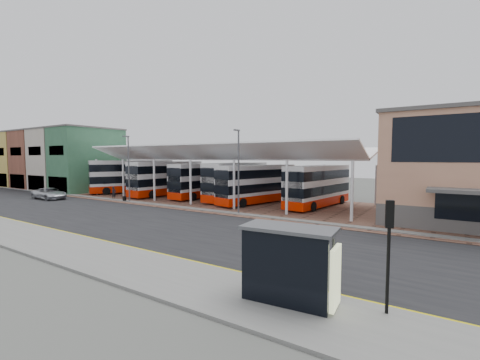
{
  "coord_description": "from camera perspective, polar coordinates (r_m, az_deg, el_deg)",
  "views": [
    {
      "loc": [
        18.61,
        -19.21,
        5.44
      ],
      "look_at": [
        0.89,
        8.28,
        3.15
      ],
      "focal_mm": 24.0,
      "sensor_mm": 36.0,
      "label": 1
    }
  ],
  "objects": [
    {
      "name": "lamp_west",
      "position": [
        41.4,
        -19.2,
        2.28
      ],
      "size": [
        0.16,
        0.9,
        8.07
      ],
      "color": "#4F5055",
      "rests_on": "ground"
    },
    {
      "name": "canopy",
      "position": [
        41.29,
        -3.8,
        4.49
      ],
      "size": [
        37.0,
        11.63,
        7.07
      ],
      "color": "silver",
      "rests_on": "ground"
    },
    {
      "name": "bus_2",
      "position": [
        43.78,
        -6.24,
        -0.08
      ],
      "size": [
        3.37,
        11.29,
        4.59
      ],
      "rotation": [
        0.0,
        0.0,
        -0.07
      ],
      "color": "silver",
      "rests_on": "forecourt"
    },
    {
      "name": "bus_5",
      "position": [
        36.3,
        13.72,
        -1.07
      ],
      "size": [
        3.97,
        11.2,
        4.52
      ],
      "rotation": [
        0.0,
        0.0,
        -0.14
      ],
      "color": "silver",
      "rests_on": "forecourt"
    },
    {
      "name": "shop_brick",
      "position": [
        68.61,
        -31.15,
        3.16
      ],
      "size": [
        6.4,
        10.2,
        10.22
      ],
      "color": "brown",
      "rests_on": "ground"
    },
    {
      "name": "bus_4",
      "position": [
        37.82,
        3.06,
        -0.77
      ],
      "size": [
        5.22,
        11.23,
        4.51
      ],
      "rotation": [
        0.0,
        0.0,
        -0.26
      ],
      "color": "silver",
      "rests_on": "forecourt"
    },
    {
      "name": "bus_0",
      "position": [
        52.02,
        -18.68,
        0.57
      ],
      "size": [
        8.26,
        11.85,
        4.95
      ],
      "rotation": [
        0.0,
        0.0,
        -0.51
      ],
      "color": "silver",
      "rests_on": "forecourt"
    },
    {
      "name": "shop_green",
      "position": [
        57.22,
        -25.4,
        3.29
      ],
      "size": [
        6.4,
        10.2,
        10.22
      ],
      "color": "#386B4A",
      "rests_on": "ground"
    },
    {
      "name": "bus_3",
      "position": [
        40.87,
        -0.58,
        -0.26
      ],
      "size": [
        2.99,
        11.49,
        4.72
      ],
      "rotation": [
        0.0,
        0.0,
        0.01
      ],
      "color": "silver",
      "rests_on": "forecourt"
    },
    {
      "name": "pedestrian",
      "position": [
        44.45,
        -21.51,
        -2.16
      ],
      "size": [
        0.42,
        0.62,
        1.66
      ],
      "primitive_type": "imported",
      "rotation": [
        0.0,
        0.0,
        1.53
      ],
      "color": "black",
      "rests_on": "forecourt"
    },
    {
      "name": "silver_car",
      "position": [
        48.8,
        -30.77,
        -2.08
      ],
      "size": [
        5.25,
        2.43,
        1.46
      ],
      "primitive_type": "imported",
      "rotation": [
        0.0,
        0.0,
        1.57
      ],
      "color": "silver",
      "rests_on": "road"
    },
    {
      "name": "yellow_line_far",
      "position": [
        23.07,
        -22.95,
        -9.9
      ],
      "size": [
        120.0,
        0.12,
        0.01
      ],
      "primitive_type": "cube",
      "color": "#CDC007",
      "rests_on": "road"
    },
    {
      "name": "forecourt",
      "position": [
        36.64,
        5.48,
        -4.51
      ],
      "size": [
        72.0,
        16.0,
        0.06
      ],
      "primitive_type": "cube",
      "color": "brown",
      "rests_on": "ground"
    },
    {
      "name": "north_kerb",
      "position": [
        31.95,
        -3.38,
        -5.68
      ],
      "size": [
        120.0,
        0.8,
        0.14
      ],
      "primitive_type": "cube",
      "color": "slate",
      "rests_on": "ground"
    },
    {
      "name": "suitcase",
      "position": [
        41.98,
        -19.85,
        -3.16
      ],
      "size": [
        0.37,
        0.27,
        0.64
      ],
      "primitive_type": "cube",
      "color": "black",
      "rests_on": "forecourt"
    },
    {
      "name": "traffic_signal_west",
      "position": [
        12.02,
        24.96,
        -9.4
      ],
      "size": [
        0.3,
        0.26,
        3.88
      ],
      "rotation": [
        0.0,
        0.0,
        0.27
      ],
      "color": "black",
      "rests_on": "sidewalk"
    },
    {
      "name": "road",
      "position": [
        26.6,
        -12.66,
        -7.88
      ],
      "size": [
        120.0,
        14.0,
        0.02
      ],
      "primitive_type": "cube",
      "color": "black",
      "rests_on": "ground"
    },
    {
      "name": "bus_shelter",
      "position": [
        11.92,
        9.59,
        -13.49
      ],
      "size": [
        3.59,
        1.88,
        2.77
      ],
      "rotation": [
        0.0,
        0.0,
        0.09
      ],
      "color": "black",
      "rests_on": "sidewalk"
    },
    {
      "name": "shop_cream",
      "position": [
        62.83,
        -28.54,
        3.22
      ],
      "size": [
        6.4,
        10.2,
        10.22
      ],
      "color": "#BEB2A2",
      "rests_on": "ground"
    },
    {
      "name": "shop_ochre",
      "position": [
        74.5,
        -33.35,
        3.1
      ],
      "size": [
        6.4,
        10.2,
        10.22
      ],
      "color": "gold",
      "rests_on": "ground"
    },
    {
      "name": "ground",
      "position": [
        27.29,
        -11.15,
        -7.57
      ],
      "size": [
        140.0,
        140.0,
        0.0
      ],
      "primitive_type": "plane",
      "color": "#474945"
    },
    {
      "name": "bus_1",
      "position": [
        47.08,
        -12.89,
        0.26
      ],
      "size": [
        3.47,
        11.83,
        4.82
      ],
      "rotation": [
        0.0,
        0.0,
        -0.06
      ],
      "color": "silver",
      "rests_on": "forecourt"
    },
    {
      "name": "sidewalk",
      "position": [
        21.89,
        -28.02,
        -10.67
      ],
      "size": [
        120.0,
        4.0,
        0.14
      ],
      "primitive_type": "cube",
      "color": "slate",
      "rests_on": "ground"
    },
    {
      "name": "yellow_line_near",
      "position": [
        22.91,
        -23.58,
        -10.01
      ],
      "size": [
        120.0,
        0.12,
        0.01
      ],
      "primitive_type": "cube",
      "color": "#CDC007",
      "rests_on": "road"
    },
    {
      "name": "lamp_east",
      "position": [
        30.44,
        -0.29,
        1.97
      ],
      "size": [
        0.16,
        0.9,
        8.07
      ],
      "color": "#4F5055",
      "rests_on": "ground"
    }
  ]
}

